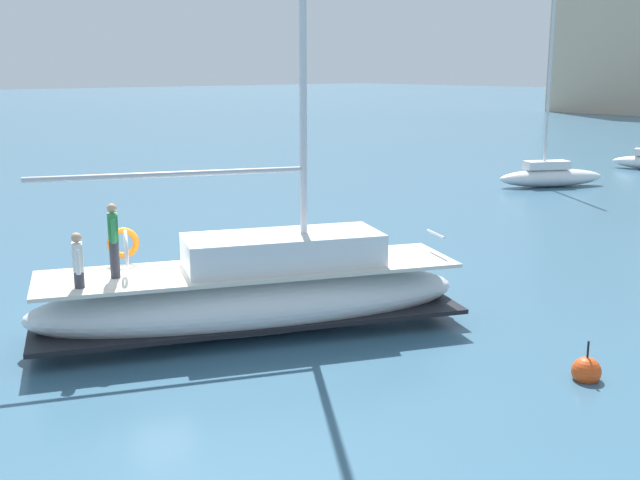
% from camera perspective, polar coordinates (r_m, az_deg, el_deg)
% --- Properties ---
extents(ground_plane, '(400.00, 400.00, 0.00)m').
position_cam_1_polar(ground_plane, '(17.94, -11.72, -6.32)').
color(ground_plane, '#38607A').
extents(main_sailboat, '(6.09, 9.75, 14.42)m').
position_cam_1_polar(main_sailboat, '(17.07, -4.82, -3.84)').
color(main_sailboat, silver).
rests_on(main_sailboat, ground).
extents(moored_sloop_near, '(3.77, 5.40, 9.24)m').
position_cam_1_polar(moored_sloop_near, '(39.74, 16.72, 4.68)').
color(moored_sloop_near, white).
rests_on(moored_sloop_near, ground).
extents(mooring_buoy, '(0.55, 0.55, 0.88)m').
position_cam_1_polar(mooring_buoy, '(15.52, 19.14, -9.18)').
color(mooring_buoy, '#EA4C19').
rests_on(mooring_buoy, ground).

